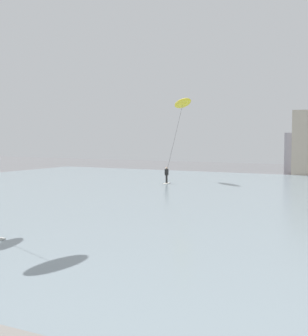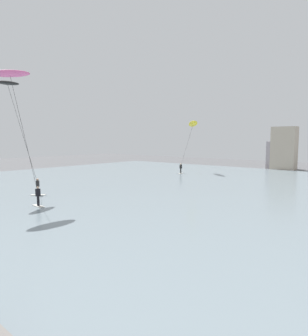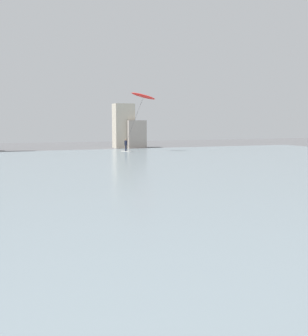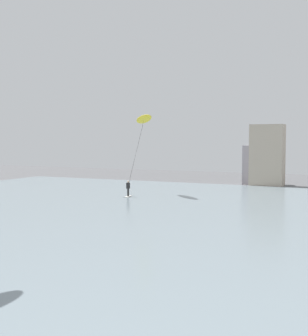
{
  "view_description": "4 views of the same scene",
  "coord_description": "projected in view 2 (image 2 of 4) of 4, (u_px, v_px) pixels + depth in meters",
  "views": [
    {
      "loc": [
        4.72,
        -1.94,
        4.85
      ],
      "look_at": [
        -2.56,
        11.7,
        3.8
      ],
      "focal_mm": 51.81,
      "sensor_mm": 36.0,
      "label": 1
    },
    {
      "loc": [
        9.74,
        2.19,
        5.47
      ],
      "look_at": [
        -2.28,
        16.65,
        3.66
      ],
      "focal_mm": 31.09,
      "sensor_mm": 36.0,
      "label": 2
    },
    {
      "loc": [
        -2.36,
        1.35,
        4.08
      ],
      "look_at": [
        2.3,
        14.03,
        2.49
      ],
      "focal_mm": 42.65,
      "sensor_mm": 36.0,
      "label": 3
    },
    {
      "loc": [
        5.28,
        0.3,
        5.92
      ],
      "look_at": [
        -2.55,
        16.95,
        4.77
      ],
      "focal_mm": 48.01,
      "sensor_mm": 36.0,
      "label": 4
    }
  ],
  "objects": [
    {
      "name": "kitesurfer_yellow",
      "position": [
        192.0,
        127.0,
        47.68
      ],
      "size": [
        3.52,
        5.37,
        8.7
      ],
      "color": "silver",
      "rests_on": "water_bay"
    },
    {
      "name": "water_bay",
      "position": [
        265.0,
        195.0,
        28.93
      ],
      "size": [
        84.0,
        52.0,
        0.1
      ],
      "primitive_type": "cube",
      "color": "gray",
      "rests_on": "ground"
    },
    {
      "name": "kitesurfer_pink",
      "position": [
        12.0,
        85.0,
        22.57
      ],
      "size": [
        2.72,
        3.45,
        11.09
      ],
      "color": "silver",
      "rests_on": "water_bay"
    },
    {
      "name": "kitesurfer_black",
      "position": [
        12.0,
        97.0,
        26.58
      ],
      "size": [
        2.48,
        4.13,
        10.84
      ],
      "color": "silver",
      "rests_on": "water_bay"
    }
  ]
}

